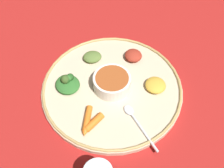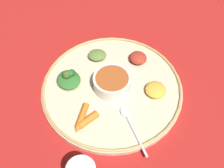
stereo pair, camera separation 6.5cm
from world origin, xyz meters
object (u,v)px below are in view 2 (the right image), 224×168
(center_bowl, at_px, (112,82))
(greens_pile, at_px, (69,78))
(spoon, at_px, (130,122))
(carrot_outer, at_px, (87,121))
(carrot_near_spoon, at_px, (82,117))

(center_bowl, bearing_deg, greens_pile, 103.11)
(spoon, height_order, greens_pile, greens_pile)
(greens_pile, relative_size, carrot_outer, 1.35)
(carrot_outer, bearing_deg, spoon, -68.15)
(center_bowl, xyz_separation_m, greens_pile, (-0.03, 0.13, -0.01))
(carrot_near_spoon, distance_m, carrot_outer, 0.02)
(carrot_outer, bearing_deg, carrot_near_spoon, 72.49)
(greens_pile, relative_size, carrot_near_spoon, 1.12)
(spoon, relative_size, carrot_near_spoon, 1.37)
(spoon, relative_size, greens_pile, 1.22)
(center_bowl, bearing_deg, carrot_outer, 172.68)
(carrot_near_spoon, bearing_deg, carrot_outer, -107.51)
(spoon, bearing_deg, greens_pile, 73.54)
(center_bowl, distance_m, carrot_outer, 0.14)
(spoon, bearing_deg, center_bowl, 43.98)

